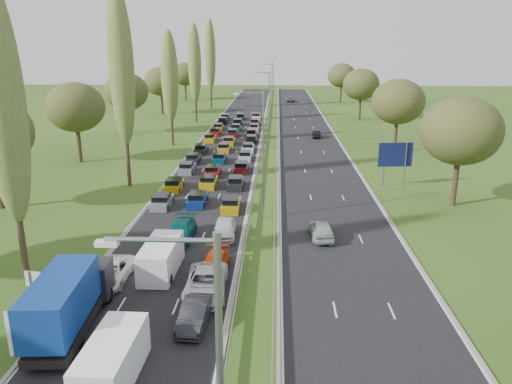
{
  "coord_description": "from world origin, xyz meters",
  "views": [
    {
      "loc": [
        5.76,
        -1.9,
        15.81
      ],
      "look_at": [
        3.69,
        46.77,
        1.5
      ],
      "focal_mm": 35.0,
      "sensor_mm": 36.0,
      "label": 1
    }
  ],
  "objects_px": {
    "white_van_rear": "(162,256)",
    "info_sign": "(37,282)",
    "direction_sign": "(395,157)",
    "white_van_front": "(114,358)",
    "near_car_2": "(110,272)",
    "blue_lorry": "(69,301)"
  },
  "relations": [
    {
      "from": "white_van_rear",
      "to": "white_van_front",
      "type": "bearing_deg",
      "value": -87.11
    },
    {
      "from": "blue_lorry",
      "to": "white_van_front",
      "type": "xyz_separation_m",
      "value": [
        3.86,
        -4.12,
        -0.79
      ]
    },
    {
      "from": "white_van_front",
      "to": "info_sign",
      "type": "distance_m",
      "value": 10.37
    },
    {
      "from": "white_van_front",
      "to": "info_sign",
      "type": "relative_size",
      "value": 2.66
    },
    {
      "from": "white_van_rear",
      "to": "info_sign",
      "type": "height_order",
      "value": "white_van_rear"
    },
    {
      "from": "blue_lorry",
      "to": "info_sign",
      "type": "bearing_deg",
      "value": 133.0
    },
    {
      "from": "blue_lorry",
      "to": "white_van_rear",
      "type": "relative_size",
      "value": 1.55
    },
    {
      "from": "blue_lorry",
      "to": "info_sign",
      "type": "xyz_separation_m",
      "value": [
        -3.46,
        3.23,
        -0.57
      ]
    },
    {
      "from": "direction_sign",
      "to": "blue_lorry",
      "type": "bearing_deg",
      "value": -128.51
    },
    {
      "from": "white_van_rear",
      "to": "direction_sign",
      "type": "xyz_separation_m",
      "value": [
        21.86,
        23.77,
        2.4
      ]
    },
    {
      "from": "white_van_rear",
      "to": "direction_sign",
      "type": "bearing_deg",
      "value": 48.48
    },
    {
      "from": "near_car_2",
      "to": "info_sign",
      "type": "distance_m",
      "value": 4.82
    },
    {
      "from": "info_sign",
      "to": "direction_sign",
      "type": "relative_size",
      "value": 0.4
    },
    {
      "from": "white_van_rear",
      "to": "direction_sign",
      "type": "relative_size",
      "value": 1.09
    },
    {
      "from": "info_sign",
      "to": "direction_sign",
      "type": "height_order",
      "value": "direction_sign"
    },
    {
      "from": "white_van_rear",
      "to": "near_car_2",
      "type": "bearing_deg",
      "value": -148.92
    },
    {
      "from": "white_van_rear",
      "to": "blue_lorry",
      "type": "bearing_deg",
      "value": -112.18
    },
    {
      "from": "white_van_front",
      "to": "direction_sign",
      "type": "height_order",
      "value": "direction_sign"
    },
    {
      "from": "white_van_rear",
      "to": "info_sign",
      "type": "relative_size",
      "value": 2.7
    },
    {
      "from": "white_van_front",
      "to": "direction_sign",
      "type": "relative_size",
      "value": 1.07
    },
    {
      "from": "blue_lorry",
      "to": "white_van_front",
      "type": "distance_m",
      "value": 5.7
    },
    {
      "from": "near_car_2",
      "to": "info_sign",
      "type": "height_order",
      "value": "info_sign"
    }
  ]
}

